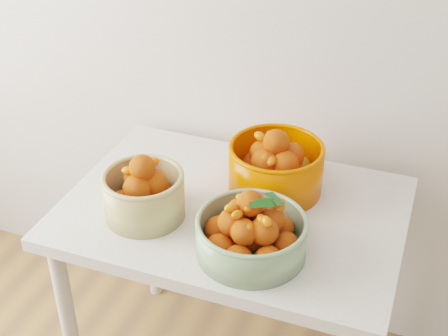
{
  "coord_description": "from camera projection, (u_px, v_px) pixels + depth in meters",
  "views": [
    {
      "loc": [
        0.33,
        0.19,
        1.85
      ],
      "look_at": [
        -0.18,
        1.54,
        0.92
      ],
      "focal_mm": 50.0,
      "sensor_mm": 36.0,
      "label": 1
    }
  ],
  "objects": [
    {
      "name": "bowl_green",
      "position": [
        251.0,
        233.0,
        1.64
      ],
      "size": [
        0.31,
        0.31,
        0.19
      ],
      "rotation": [
        0.0,
        0.0,
        -0.05
      ],
      "color": "gray",
      "rests_on": "table"
    },
    {
      "name": "table",
      "position": [
        233.0,
        232.0,
        1.9
      ],
      "size": [
        1.0,
        0.7,
        0.75
      ],
      "color": "silver",
      "rests_on": "ground"
    },
    {
      "name": "bowl_cream",
      "position": [
        144.0,
        193.0,
        1.78
      ],
      "size": [
        0.31,
        0.31,
        0.2
      ],
      "rotation": [
        0.0,
        0.0,
        -0.37
      ],
      "color": "tan",
      "rests_on": "table"
    },
    {
      "name": "bowl_orange",
      "position": [
        275.0,
        167.0,
        1.89
      ],
      "size": [
        0.32,
        0.32,
        0.21
      ],
      "rotation": [
        0.0,
        0.0,
        -0.11
      ],
      "color": "#EF4900",
      "rests_on": "table"
    }
  ]
}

